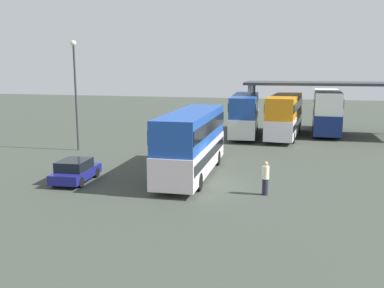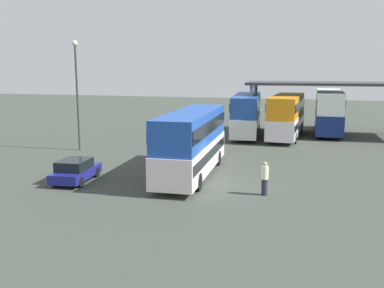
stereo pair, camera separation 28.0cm
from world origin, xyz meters
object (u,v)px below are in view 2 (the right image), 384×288
at_px(double_decker_main, 192,141).
at_px(double_decker_mid_row, 287,114).
at_px(pedestrian_waiting, 265,178).
at_px(double_decker_far_right, 329,110).
at_px(double_decker_near_canopy, 247,113).
at_px(parked_hatchback, 75,170).
at_px(lamppost_tall, 77,83).

xyz_separation_m(double_decker_main, double_decker_mid_row, (4.83, 16.81, 0.02)).
bearing_deg(pedestrian_waiting, double_decker_far_right, -162.13).
relative_size(double_decker_near_canopy, pedestrian_waiting, 6.25).
distance_m(double_decker_main, double_decker_mid_row, 17.49).
bearing_deg(parked_hatchback, double_decker_mid_row, -34.08).
distance_m(double_decker_main, pedestrian_waiting, 5.83).
relative_size(double_decker_near_canopy, lamppost_tall, 1.29).
bearing_deg(double_decker_near_canopy, double_decker_main, 172.23).
distance_m(lamppost_tall, pedestrian_waiting, 18.68).
xyz_separation_m(double_decker_far_right, lamppost_tall, (-19.94, -14.79, 3.05)).
bearing_deg(double_decker_main, double_decker_near_canopy, -5.26).
bearing_deg(double_decker_far_right, double_decker_near_canopy, 112.17).
relative_size(double_decker_mid_row, pedestrian_waiting, 6.07).
relative_size(double_decker_main, lamppost_tall, 1.20).
relative_size(parked_hatchback, double_decker_far_right, 0.38).
distance_m(parked_hatchback, double_decker_far_right, 28.11).
bearing_deg(double_decker_mid_row, double_decker_main, 167.14).
height_order(lamppost_tall, pedestrian_waiting, lamppost_tall).
relative_size(double_decker_mid_row, lamppost_tall, 1.26).
xyz_separation_m(double_decker_main, pedestrian_waiting, (4.82, -3.02, -1.30)).
height_order(double_decker_near_canopy, lamppost_tall, lamppost_tall).
height_order(parked_hatchback, double_decker_mid_row, double_decker_mid_row).
distance_m(double_decker_mid_row, pedestrian_waiting, 19.88).
xyz_separation_m(double_decker_mid_row, double_decker_far_right, (3.99, 3.58, 0.14)).
xyz_separation_m(double_decker_mid_row, pedestrian_waiting, (-0.02, -19.83, -1.32)).
distance_m(double_decker_near_canopy, lamppost_tall, 17.02).
xyz_separation_m(parked_hatchback, pedestrian_waiting, (11.08, 0.24, 0.24)).
xyz_separation_m(double_decker_near_canopy, double_decker_far_right, (7.92, 3.17, 0.17)).
bearing_deg(parked_hatchback, double_decker_near_canopy, -24.43).
bearing_deg(pedestrian_waiting, double_decker_main, -94.55).
bearing_deg(lamppost_tall, double_decker_near_canopy, 44.01).
height_order(double_decker_mid_row, lamppost_tall, lamppost_tall).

